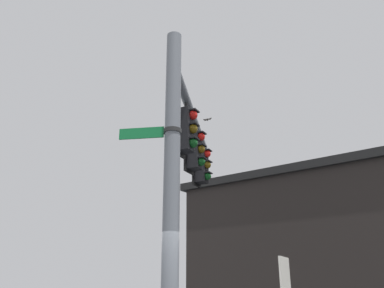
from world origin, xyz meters
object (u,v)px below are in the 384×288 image
object	(u,v)px
traffic_light_nearest_pole	(187,130)
traffic_light_mid_outer	(202,165)
bird_flying	(207,120)
traffic_light_mid_inner	(195,150)
street_name_sign	(160,132)

from	to	relation	value
traffic_light_nearest_pole	traffic_light_mid_outer	xyz separation A→B (m)	(-2.70, -0.91, 0.00)
traffic_light_nearest_pole	bird_flying	xyz separation A→B (m)	(-4.79, -1.68, 2.46)
traffic_light_mid_inner	street_name_sign	bearing A→B (deg)	13.54
traffic_light_nearest_pole	traffic_light_mid_outer	world-z (taller)	same
street_name_sign	bird_flying	xyz separation A→B (m)	(-6.32, -1.92, 3.11)
traffic_light_mid_outer	bird_flying	size ratio (longest dim) A/B	4.20
traffic_light_mid_outer	street_name_sign	distance (m)	4.43
traffic_light_nearest_pole	traffic_light_mid_inner	size ratio (longest dim) A/B	1.00
traffic_light_nearest_pole	traffic_light_mid_inner	distance (m)	1.43
traffic_light_mid_outer	traffic_light_nearest_pole	bearing A→B (deg)	18.60
traffic_light_mid_inner	street_name_sign	world-z (taller)	traffic_light_mid_inner
traffic_light_nearest_pole	street_name_sign	world-z (taller)	traffic_light_nearest_pole
traffic_light_mid_inner	street_name_sign	size ratio (longest dim) A/B	1.11
traffic_light_mid_outer	street_name_sign	size ratio (longest dim) A/B	1.11
traffic_light_mid_outer	bird_flying	distance (m)	3.32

